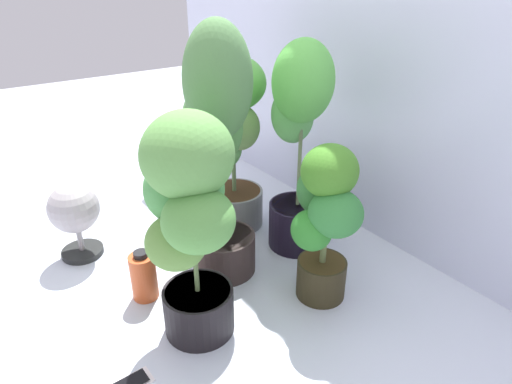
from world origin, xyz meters
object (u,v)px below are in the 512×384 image
Objects in this scene: potted_plant_back_right at (325,214)px; floor_fan at (74,212)px; potted_plant_center at (217,137)px; cell_phone at (129,384)px; potted_plant_front_right at (189,211)px; nutrient_bottle at (144,276)px; potted_plant_back_left at (232,133)px; potted_plant_back_center at (299,140)px.

floor_fan is at bearing -140.83° from potted_plant_back_right.
potted_plant_center reaches higher than floor_fan.
potted_plant_center reaches higher than cell_phone.
cell_phone is (0.09, -0.29, -0.47)m from potted_plant_front_right.
potted_plant_back_right is 3.01× the size of nutrient_bottle.
cell_phone is at bearing -57.34° from potted_plant_center.
potted_plant_back_right reaches higher than cell_phone.
nutrient_bottle is at bearing -32.21° from cell_phone.
potted_plant_back_right is at bearing -2.72° from potted_plant_back_left.
potted_plant_back_left reaches higher than potted_plant_back_right.
potted_plant_back_right is 0.50m from potted_plant_front_right.
potted_plant_center reaches higher than potted_plant_back_center.
potted_plant_back_center is at bearing 84.43° from potted_plant_center.
potted_plant_back_right is at bearing -93.75° from cell_phone.
potted_plant_back_left is at bearing 177.28° from potted_plant_back_right.
potted_plant_front_right is 5.47× the size of cell_phone.
potted_plant_center is 1.10× the size of potted_plant_back_center.
potted_plant_back_left is at bearing -53.50° from cell_phone.
potted_plant_front_right reaches higher than floor_fan.
potted_plant_back_center is 1.47× the size of potted_plant_back_right.
cell_phone is (0.36, -0.56, -0.58)m from potted_plant_center.
potted_plant_back_left is 1.12m from cell_phone.
potted_plant_back_left is 1.32× the size of potted_plant_back_right.
potted_plant_center reaches higher than nutrient_bottle.
potted_plant_front_right is 0.57m from cell_phone.
potted_plant_front_right reaches higher than nutrient_bottle.
potted_plant_back_left is 2.41× the size of floor_fan.
potted_plant_back_left reaches higher than potted_plant_front_right.
potted_plant_center is at bearing -40.92° from potted_plant_back_left.
cell_phone is at bearing -91.88° from potted_plant_back_right.
potted_plant_back_left is at bearing 119.36° from floor_fan.
floor_fan is (-0.17, -0.70, -0.26)m from potted_plant_back_left.
potted_plant_back_left is 0.74m from potted_plant_front_right.
potted_plant_back_center is at bearing 103.22° from floor_fan.
floor_fan is at bearing -165.11° from nutrient_bottle.
potted_plant_center is 1.26× the size of potted_plant_front_right.
potted_plant_back_right is 4.28× the size of cell_phone.
potted_plant_center is at bearing -59.21° from cell_phone.
floor_fan is at bearing -8.75° from cell_phone.
potted_plant_back_center reaches higher than cell_phone.
nutrient_bottle is at bearing -92.97° from potted_plant_back_center.
potted_plant_back_right is at bearing 75.82° from potted_plant_front_right.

